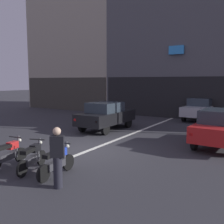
# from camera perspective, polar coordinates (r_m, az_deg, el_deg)

# --- Properties ---
(ground_plane) EXTENTS (120.00, 120.00, 0.00)m
(ground_plane) POSITION_cam_1_polar(r_m,az_deg,el_deg) (10.90, -5.06, -8.46)
(ground_plane) COLOR #333338
(lane_centre_line) EXTENTS (0.20, 18.00, 0.01)m
(lane_centre_line) POSITION_cam_1_polar(r_m,az_deg,el_deg) (16.00, 7.80, -3.51)
(lane_centre_line) COLOR silver
(lane_centre_line) RESTS_ON ground
(building_corner_left) EXTENTS (10.24, 7.65, 11.84)m
(building_corner_left) POSITION_cam_1_polar(r_m,az_deg,el_deg) (29.21, -5.66, 12.82)
(building_corner_left) COLOR #B2A893
(building_corner_left) RESTS_ON ground
(car_black_crossing_near) EXTENTS (1.80, 4.12, 1.64)m
(car_black_crossing_near) POSITION_cam_1_polar(r_m,az_deg,el_deg) (15.15, -1.32, -0.66)
(car_black_crossing_near) COLOR black
(car_black_crossing_near) RESTS_ON ground
(car_red_parked_kerbside) EXTENTS (1.99, 4.19, 1.64)m
(car_red_parked_kerbside) POSITION_cam_1_polar(r_m,az_deg,el_deg) (12.29, 23.13, -3.00)
(car_red_parked_kerbside) COLOR black
(car_red_parked_kerbside) RESTS_ON ground
(car_silver_down_street) EXTENTS (1.99, 4.19, 1.64)m
(car_silver_down_street) POSITION_cam_1_polar(r_m,az_deg,el_deg) (19.94, 19.08, 0.79)
(car_silver_down_street) COLOR black
(car_silver_down_street) RESTS_ON ground
(motorcycle_red_row_leftmost) EXTENTS (0.55, 1.67, 0.98)m
(motorcycle_red_row_leftmost) POSITION_cam_1_polar(r_m,az_deg,el_deg) (9.41, -22.01, -8.54)
(motorcycle_red_row_leftmost) COLOR black
(motorcycle_red_row_leftmost) RESTS_ON ground
(motorcycle_black_row_left_mid) EXTENTS (0.66, 1.61, 0.98)m
(motorcycle_black_row_left_mid) POSITION_cam_1_polar(r_m,az_deg,el_deg) (8.76, -17.25, -9.47)
(motorcycle_black_row_left_mid) COLOR black
(motorcycle_black_row_left_mid) RESTS_ON ground
(motorcycle_blue_row_centre) EXTENTS (0.55, 1.67, 0.98)m
(motorcycle_blue_row_centre) POSITION_cam_1_polar(r_m,az_deg,el_deg) (8.13, -12.14, -10.62)
(motorcycle_blue_row_centre) COLOR black
(motorcycle_blue_row_centre) RESTS_ON ground
(person_by_motorcycles) EXTENTS (0.42, 0.38, 1.67)m
(person_by_motorcycles) POSITION_cam_1_polar(r_m,az_deg,el_deg) (7.13, -12.01, -9.78)
(person_by_motorcycles) COLOR #23232D
(person_by_motorcycles) RESTS_ON ground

